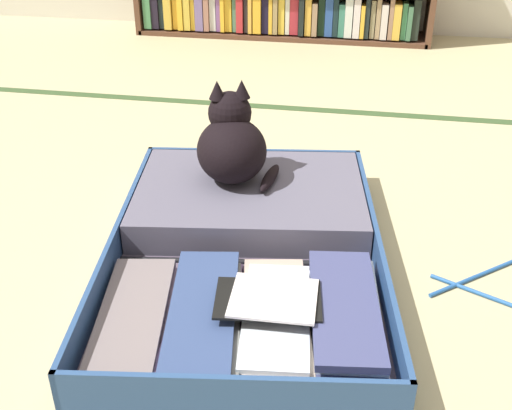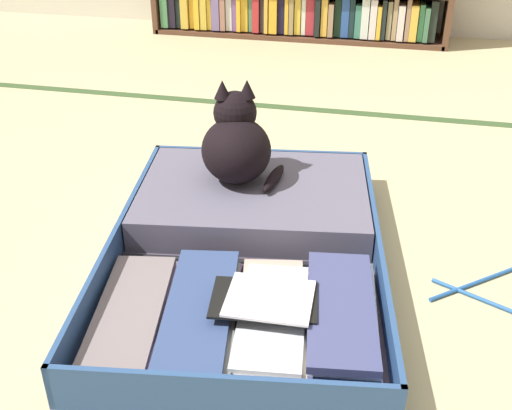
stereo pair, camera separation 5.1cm
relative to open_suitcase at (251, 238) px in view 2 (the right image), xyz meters
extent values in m
plane|color=tan|center=(0.02, -0.09, -0.05)|extent=(10.00, 10.00, 0.00)
cube|color=#344D28|center=(0.02, 1.05, -0.04)|extent=(4.80, 0.05, 0.00)
cube|color=brown|center=(-0.22, 2.15, -0.03)|extent=(1.58, 0.28, 0.02)
cube|color=#468352|center=(-0.96, 2.15, 0.08)|extent=(0.04, 0.23, 0.19)
cube|color=black|center=(-0.92, 2.15, 0.08)|extent=(0.04, 0.23, 0.19)
cube|color=black|center=(-0.88, 2.16, 0.08)|extent=(0.03, 0.23, 0.17)
cube|color=gold|center=(-0.85, 2.15, 0.07)|extent=(0.04, 0.23, 0.17)
cube|color=gold|center=(-0.80, 2.16, 0.09)|extent=(0.03, 0.23, 0.19)
cube|color=yellow|center=(-0.77, 2.14, 0.09)|extent=(0.03, 0.23, 0.20)
cube|color=gold|center=(-0.74, 2.15, 0.08)|extent=(0.04, 0.23, 0.19)
cube|color=yellow|center=(-0.70, 2.16, 0.08)|extent=(0.02, 0.23, 0.18)
cube|color=slate|center=(-0.67, 2.15, 0.08)|extent=(0.04, 0.23, 0.17)
cube|color=#A16E5B|center=(-0.63, 2.15, 0.09)|extent=(0.03, 0.23, 0.21)
cube|color=silver|center=(-0.59, 2.16, 0.09)|extent=(0.03, 0.23, 0.21)
cube|color=#784E8C|center=(-0.56, 2.16, 0.08)|extent=(0.02, 0.23, 0.19)
cube|color=yellow|center=(-0.54, 2.15, 0.10)|extent=(0.02, 0.23, 0.22)
cube|color=gold|center=(-0.51, 2.16, 0.10)|extent=(0.04, 0.23, 0.22)
cube|color=#497856|center=(-0.47, 2.16, 0.08)|extent=(0.02, 0.23, 0.19)
cube|color=#BB2C30|center=(-0.44, 2.15, 0.08)|extent=(0.04, 0.23, 0.19)
cube|color=black|center=(-0.41, 2.16, 0.09)|extent=(0.02, 0.23, 0.20)
cube|color=gold|center=(-0.38, 2.14, 0.08)|extent=(0.02, 0.23, 0.19)
cube|color=gold|center=(-0.34, 2.15, 0.09)|extent=(0.04, 0.23, 0.20)
cube|color=black|center=(-0.30, 2.16, 0.09)|extent=(0.04, 0.23, 0.19)
cube|color=gold|center=(-0.27, 2.15, 0.09)|extent=(0.02, 0.23, 0.19)
cube|color=#9D8654|center=(-0.25, 2.15, 0.08)|extent=(0.02, 0.23, 0.19)
cube|color=yellow|center=(-0.21, 2.16, 0.10)|extent=(0.03, 0.23, 0.21)
cube|color=silver|center=(-0.18, 2.16, 0.08)|extent=(0.02, 0.23, 0.19)
cube|color=#AF2B35|center=(-0.14, 2.16, 0.09)|extent=(0.04, 0.23, 0.20)
cube|color=black|center=(-0.10, 2.14, 0.09)|extent=(0.03, 0.23, 0.21)
cube|color=gold|center=(-0.07, 2.15, 0.09)|extent=(0.03, 0.23, 0.20)
cube|color=#9C7B5B|center=(-0.03, 2.15, 0.07)|extent=(0.03, 0.23, 0.17)
cube|color=black|center=(0.00, 2.16, 0.10)|extent=(0.03, 0.23, 0.22)
cube|color=#294C93|center=(0.04, 2.16, 0.10)|extent=(0.04, 0.23, 0.22)
cube|color=#16292C|center=(0.08, 2.16, 0.10)|extent=(0.03, 0.23, 0.22)
cube|color=#377964|center=(0.11, 2.16, 0.07)|extent=(0.03, 0.23, 0.17)
cube|color=silver|center=(0.15, 2.15, 0.09)|extent=(0.04, 0.23, 0.20)
cube|color=silver|center=(0.19, 2.15, 0.09)|extent=(0.03, 0.23, 0.20)
cube|color=yellow|center=(0.22, 2.15, 0.07)|extent=(0.02, 0.23, 0.17)
cube|color=black|center=(0.24, 2.15, 0.09)|extent=(0.02, 0.23, 0.20)
cube|color=#90865F|center=(0.27, 2.16, 0.09)|extent=(0.02, 0.23, 0.20)
cube|color=#A0865F|center=(0.30, 2.15, 0.10)|extent=(0.02, 0.23, 0.22)
cube|color=silver|center=(0.33, 2.14, 0.08)|extent=(0.03, 0.23, 0.18)
cube|color=#9D7659|center=(0.37, 2.15, 0.09)|extent=(0.02, 0.23, 0.21)
cube|color=gold|center=(0.40, 2.15, 0.08)|extent=(0.04, 0.23, 0.18)
cube|color=#3F8456|center=(0.43, 2.16, 0.08)|extent=(0.03, 0.23, 0.19)
cube|color=#427351|center=(0.46, 2.15, 0.08)|extent=(0.02, 0.23, 0.17)
cube|color=black|center=(0.49, 2.16, 0.09)|extent=(0.04, 0.23, 0.21)
cube|color=navy|center=(0.04, -0.31, -0.04)|extent=(0.72, 0.58, 0.01)
cube|color=navy|center=(0.07, -0.55, 0.01)|extent=(0.66, 0.10, 0.11)
cube|color=navy|center=(-0.28, -0.36, 0.01)|extent=(0.08, 0.49, 0.11)
cube|color=navy|center=(0.36, -0.27, 0.01)|extent=(0.08, 0.49, 0.11)
cube|color=#534756|center=(0.04, -0.31, -0.03)|extent=(0.69, 0.55, 0.01)
cube|color=navy|center=(-0.03, 0.17, -0.04)|extent=(0.72, 0.58, 0.01)
cube|color=navy|center=(-0.06, 0.41, 0.01)|extent=(0.66, 0.10, 0.11)
cube|color=navy|center=(-0.35, 0.12, 0.01)|extent=(0.08, 0.49, 0.11)
cube|color=navy|center=(0.29, 0.22, 0.01)|extent=(0.08, 0.49, 0.11)
cube|color=#534756|center=(-0.03, 0.17, -0.03)|extent=(0.69, 0.55, 0.01)
cylinder|color=black|center=(0.00, -0.07, -0.03)|extent=(0.64, 0.11, 0.02)
cube|color=gray|center=(-0.19, -0.34, -0.02)|extent=(0.20, 0.38, 0.01)
cube|color=slate|center=(-0.19, -0.35, 0.00)|extent=(0.21, 0.41, 0.02)
cube|color=#8F74A4|center=(-0.04, -0.33, -0.01)|extent=(0.18, 0.43, 0.02)
cube|color=#63645E|center=(-0.03, -0.33, 0.00)|extent=(0.21, 0.40, 0.01)
cube|color=navy|center=(-0.04, -0.32, 0.02)|extent=(0.21, 0.44, 0.01)
cube|color=#281D31|center=(0.11, -0.31, -0.02)|extent=(0.20, 0.41, 0.01)
cube|color=tan|center=(0.11, -0.29, 0.00)|extent=(0.21, 0.43, 0.02)
cube|color=silver|center=(0.12, -0.31, 0.01)|extent=(0.18, 0.36, 0.01)
cube|color=white|center=(0.26, -0.28, -0.02)|extent=(0.21, 0.40, 0.02)
cube|color=#3A3F65|center=(0.27, -0.29, 0.00)|extent=(0.18, 0.40, 0.01)
cube|color=silver|center=(0.27, -0.27, 0.02)|extent=(0.18, 0.37, 0.02)
cube|color=#3C426E|center=(0.26, -0.28, 0.03)|extent=(0.19, 0.40, 0.02)
cube|color=white|center=(0.11, -0.30, 0.05)|extent=(0.19, 0.16, 0.01)
cube|color=black|center=(0.10, -0.30, 0.05)|extent=(0.24, 0.17, 0.01)
cube|color=#575566|center=(-0.03, 0.17, 0.01)|extent=(0.69, 0.54, 0.09)
torus|color=white|center=(-0.06, 0.18, 0.06)|extent=(0.14, 0.14, 0.01)
cylinder|color=black|center=(-0.24, 0.37, 0.01)|extent=(0.02, 0.02, 0.10)
cylinder|color=black|center=(0.12, 0.42, 0.01)|extent=(0.02, 0.02, 0.10)
cube|color=#368648|center=(0.07, -0.54, 0.01)|extent=(0.03, 0.01, 0.02)
cube|color=red|center=(0.18, -0.53, -0.01)|extent=(0.04, 0.01, 0.02)
cube|color=#368C39|center=(-0.06, -0.56, 0.00)|extent=(0.04, 0.01, 0.02)
cube|color=white|center=(0.15, -0.53, -0.01)|extent=(0.03, 0.01, 0.02)
ellipsoid|color=black|center=(-0.09, 0.20, 0.15)|extent=(0.25, 0.26, 0.18)
ellipsoid|color=black|center=(-0.10, 0.26, 0.11)|extent=(0.15, 0.11, 0.10)
sphere|color=black|center=(-0.10, 0.25, 0.24)|extent=(0.12, 0.12, 0.12)
cone|color=black|center=(-0.07, 0.25, 0.31)|extent=(0.05, 0.05, 0.05)
cone|color=black|center=(-0.13, 0.23, 0.31)|extent=(0.05, 0.05, 0.05)
sphere|color=gold|center=(-0.09, 0.30, 0.25)|extent=(0.02, 0.02, 0.02)
sphere|color=gold|center=(-0.14, 0.29, 0.25)|extent=(0.02, 0.02, 0.02)
ellipsoid|color=black|center=(0.02, 0.19, 0.08)|extent=(0.05, 0.17, 0.03)
cylinder|color=#235799|center=(0.62, 0.02, -0.04)|extent=(0.33, 0.28, 0.01)
cylinder|color=#235799|center=(0.57, -0.08, -0.04)|extent=(0.21, 0.11, 0.01)
camera|label=1|loc=(0.26, -1.35, 0.89)|focal=44.23mm
camera|label=2|loc=(0.31, -1.34, 0.89)|focal=44.23mm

